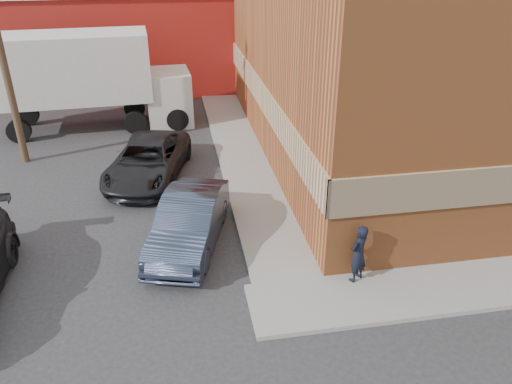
{
  "coord_description": "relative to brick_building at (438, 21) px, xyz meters",
  "views": [
    {
      "loc": [
        -1.88,
        -9.59,
        7.67
      ],
      "look_at": [
        0.21,
        2.39,
        1.37
      ],
      "focal_mm": 35.0,
      "sensor_mm": 36.0,
      "label": 1
    }
  ],
  "objects": [
    {
      "name": "suv_a",
      "position": [
        -11.34,
        -2.28,
        -4.01
      ],
      "size": [
        3.35,
        5.27,
        1.36
      ],
      "primitive_type": "imported",
      "rotation": [
        0.0,
        0.0,
        -0.24
      ],
      "color": "black",
      "rests_on": "ground"
    },
    {
      "name": "warehouse",
      "position": [
        -14.5,
        11.0,
        -1.87
      ],
      "size": [
        16.3,
        8.3,
        5.6
      ],
      "color": "maroon",
      "rests_on": "ground"
    },
    {
      "name": "brick_building",
      "position": [
        0.0,
        0.0,
        0.0
      ],
      "size": [
        14.25,
        18.25,
        9.36
      ],
      "color": "#A6582A",
      "rests_on": "ground"
    },
    {
      "name": "sedan",
      "position": [
        -10.17,
        -6.8,
        -3.97
      ],
      "size": [
        2.66,
        4.57,
        1.42
      ],
      "primitive_type": "imported",
      "rotation": [
        0.0,
        0.0,
        -0.29
      ],
      "color": "#2B3548",
      "rests_on": "ground"
    },
    {
      "name": "man",
      "position": [
        -6.26,
        -9.25,
        -3.81
      ],
      "size": [
        0.66,
        0.61,
        1.51
      ],
      "primitive_type": "imported",
      "rotation": [
        0.0,
        0.0,
        3.76
      ],
      "color": "black",
      "rests_on": "sidewalk_south"
    },
    {
      "name": "box_truck",
      "position": [
        -13.59,
        3.38,
        -2.32
      ],
      "size": [
        8.42,
        2.96,
        4.09
      ],
      "rotation": [
        0.0,
        0.0,
        0.06
      ],
      "color": "beige",
      "rests_on": "ground"
    },
    {
      "name": "sidewalk_west",
      "position": [
        -7.9,
        0.0,
        -4.62
      ],
      "size": [
        1.8,
        18.0,
        0.12
      ],
      "primitive_type": "cube",
      "color": "gray",
      "rests_on": "ground"
    },
    {
      "name": "ground",
      "position": [
        -8.5,
        -9.0,
        -4.68
      ],
      "size": [
        90.0,
        90.0,
        0.0
      ],
      "primitive_type": "plane",
      "color": "#28282B",
      "rests_on": "ground"
    }
  ]
}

